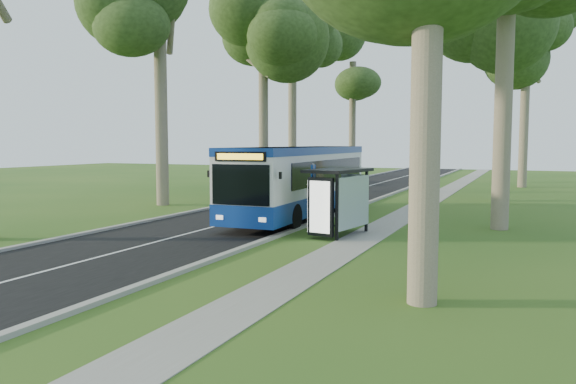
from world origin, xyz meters
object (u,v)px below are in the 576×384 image
car_silver (317,175)px  bus_stop_sign (313,190)px  bus (301,181)px  litter_bin (350,207)px  car_white (304,175)px  bus_shelter (339,189)px

car_silver → bus_stop_sign: bearing=-64.6°
bus → litter_bin: (2.26, 0.64, -1.18)m
bus_stop_sign → car_silver: (-9.77, 26.51, -1.00)m
litter_bin → car_white: size_ratio=0.21×
bus_stop_sign → car_silver: bearing=113.5°
bus_stop_sign → litter_bin: (0.03, 4.82, -1.14)m
bus_shelter → litter_bin: (-1.11, 5.16, -1.24)m
bus → litter_bin: bearing=14.5°
bus_stop_sign → car_white: bearing=115.9°
bus_stop_sign → car_silver: size_ratio=0.65×
bus_shelter → car_white: (-10.61, 23.02, -0.93)m
bus → litter_bin: bus is taller
bus → car_silver: 23.58m
litter_bin → car_white: (-9.50, 17.86, 0.31)m
bus → car_white: bearing=110.0°
car_white → bus_shelter: bearing=-41.4°
litter_bin → car_white: bearing=118.0°
bus_stop_sign → bus_shelter: (1.14, -0.34, 0.10)m
bus_shelter → litter_bin: size_ratio=2.96×
bus_stop_sign → bus_shelter: 1.19m
bus → bus_stop_sign: (2.23, -4.18, -0.04)m
bus_stop_sign → litter_bin: size_ratio=2.54×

